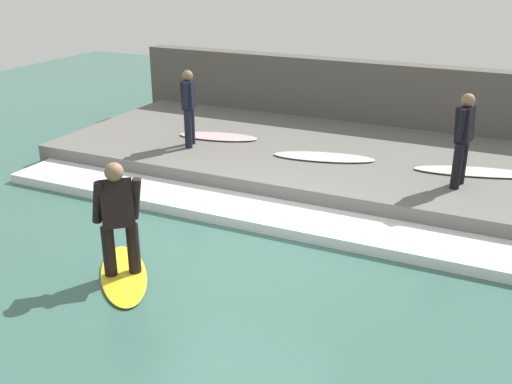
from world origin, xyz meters
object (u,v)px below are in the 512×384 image
Objects in this scene: surfboard_riding at (124,275)px; surfer_waiting_near at (189,104)px; surfer_riding at (118,214)px; surfboard_waiting_near at (218,136)px; surfer_waiting_far at (463,135)px; surfboard_spare at (324,157)px; surfboard_waiting_far at (475,172)px.

surfboard_riding is 4.68m from surfer_waiting_near.
surfer_riding is 0.88× the size of surfboard_waiting_near.
surfer_waiting_near is (4.26, 1.52, 0.33)m from surfer_riding.
surfer_waiting_far is (-0.03, -5.13, 0.02)m from surfer_waiting_near.
surfer_waiting_far is at bearing -90.29° from surfer_waiting_near.
surfboard_waiting_near is at bearing -18.95° from surfer_waiting_near.
surfboard_spare is (4.64, -1.16, 0.40)m from surfboard_riding.
surfboard_waiting_far is at bearing -37.43° from surfboard_riding.
surfer_waiting_far reaches higher than surfboard_spare.
surfer_waiting_near reaches higher than surfboard_spare.
surfer_waiting_far is 0.79× the size of surfboard_spare.
surfboard_riding is at bearing 165.99° from surfboard_spare.
surfer_waiting_far is (4.24, -3.62, 0.35)m from surfer_riding.
surfboard_waiting_near is at bearing 82.15° from surfboard_spare.
surfer_riding is at bearing 139.51° from surfer_waiting_far.
surfer_waiting_near is (4.26, 1.52, 1.21)m from surfboard_riding.
surfboard_waiting_far is (0.73, -5.34, -0.81)m from surfer_waiting_near.
surfboard_waiting_far and surfboard_spare have the same top height.
surfer_waiting_far reaches higher than surfboard_riding.
surfboard_riding is at bearing -160.42° from surfer_waiting_near.
surfboard_waiting_far reaches higher than surfboard_riding.
surfer_waiting_near is at bearing 98.05° from surfboard_spare.
surfboard_waiting_near is 2.45m from surfboard_spare.
surfer_waiting_near is 0.70× the size of surfboard_waiting_far.
surfer_waiting_near is 0.86× the size of surfboard_waiting_near.
surfer_riding reaches higher than surfboard_waiting_far.
surfboard_waiting_near is 1.13× the size of surfer_waiting_far.
surfer_riding is 0.72× the size of surfboard_waiting_far.
surfboard_riding is 0.78× the size of surfboard_waiting_far.
surfer_waiting_near is 5.13m from surfer_waiting_far.
surfboard_spare is at bearing 80.68° from surfer_waiting_far.
surfboard_riding is 4.80m from surfboard_spare.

